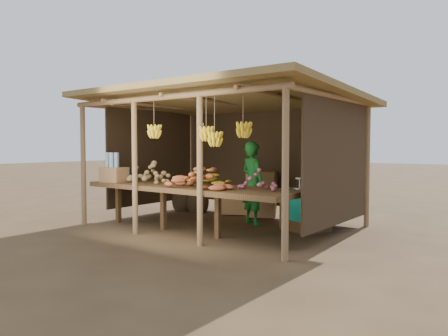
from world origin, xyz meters
The scene contains 13 objects.
ground centered at (0.00, 0.00, 0.00)m, with size 60.00×60.00×0.00m, color brown.
stall_structure centered at (0.07, 0.01, 1.92)m, with size 4.70×3.50×2.43m.
counter centered at (0.00, -0.95, 0.74)m, with size 3.90×1.05×0.80m.
potato_heap centered at (-0.95, -0.88, 0.98)m, with size 0.91×0.55×0.36m, color tan, non-canonical shape.
sweet_potato_heap centered at (0.41, -1.07, 0.98)m, with size 1.00×0.60×0.36m, color #BD5A30, non-canonical shape.
onion_heap centered at (1.25, -0.86, 0.98)m, with size 0.70×0.42×0.35m, color #A24E62, non-canonical shape.
banana_pile centered at (0.07, -0.49, 0.97)m, with size 0.65×0.39×0.35m, color yellow, non-canonical shape.
tomato_basin centered at (-1.90, -0.80, 0.90)m, with size 0.45×0.45×0.24m.
bottle_box centered at (-1.53, -1.26, 1.00)m, with size 0.46×0.38×0.53m.
vendor centered at (0.36, 0.41, 0.77)m, with size 0.56×0.37×1.53m, color #176B23.
tarp_crate centered at (1.39, 0.49, 0.38)m, with size 0.97×0.91×0.92m.
carton_stack centered at (-0.13, 1.16, 0.40)m, with size 1.32×0.63×0.91m.
burlap_sacks centered at (-1.58, 0.85, 0.28)m, with size 0.93×0.48×0.65m.
Camera 1 is at (4.77, -6.30, 1.46)m, focal length 35.00 mm.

